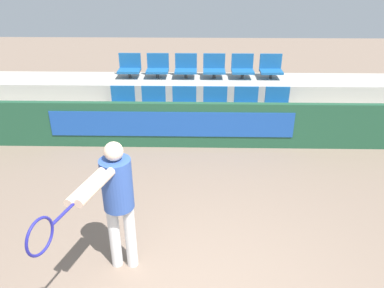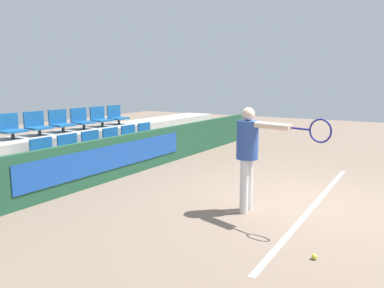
{
  "view_description": "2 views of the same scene",
  "coord_description": "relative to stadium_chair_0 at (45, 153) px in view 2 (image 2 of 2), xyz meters",
  "views": [
    {
      "loc": [
        -0.01,
        -2.7,
        3.37
      ],
      "look_at": [
        -0.11,
        2.08,
        0.96
      ],
      "focal_mm": 35.0,
      "sensor_mm": 36.0,
      "label": 1
    },
    {
      "loc": [
        -6.25,
        -1.52,
        2.04
      ],
      "look_at": [
        -0.65,
        1.87,
        0.96
      ],
      "focal_mm": 35.0,
      "sensor_mm": 36.0,
      "label": 2
    }
  ],
  "objects": [
    {
      "name": "court_baseline",
      "position": [
        1.61,
        -4.8,
        -0.67
      ],
      "size": [
        5.57,
        0.08,
        0.01
      ],
      "color": "white",
      "rests_on": "ground"
    },
    {
      "name": "stadium_chair_5",
      "position": [
        3.23,
        0.0,
        0.0
      ],
      "size": [
        0.5,
        0.39,
        0.53
      ],
      "color": "#333333",
      "rests_on": "bleacher_tier_front"
    },
    {
      "name": "stadium_chair_2",
      "position": [
        1.29,
        0.0,
        0.0
      ],
      "size": [
        0.5,
        0.39,
        0.53
      ],
      "color": "#333333",
      "rests_on": "bleacher_tier_front"
    },
    {
      "name": "ground_plane",
      "position": [
        1.61,
        -4.64,
        -0.67
      ],
      "size": [
        30.0,
        30.0,
        0.0
      ],
      "primitive_type": "plane",
      "color": "#7A6656"
    },
    {
      "name": "stadium_chair_11",
      "position": [
        3.23,
        1.06,
        0.44
      ],
      "size": [
        0.5,
        0.39,
        0.53
      ],
      "color": "#333333",
      "rests_on": "bleacher_tier_middle"
    },
    {
      "name": "bleacher_tier_middle",
      "position": [
        1.61,
        0.94,
        -0.24
      ],
      "size": [
        12.07,
        1.06,
        0.87
      ],
      "color": "#ADA89E",
      "rests_on": "ground"
    },
    {
      "name": "stadium_chair_0",
      "position": [
        0.0,
        0.0,
        0.0
      ],
      "size": [
        0.5,
        0.39,
        0.53
      ],
      "color": "#333333",
      "rests_on": "bleacher_tier_front"
    },
    {
      "name": "stadium_chair_3",
      "position": [
        1.94,
        0.0,
        0.0
      ],
      "size": [
        0.5,
        0.39,
        0.53
      ],
      "color": "#333333",
      "rests_on": "bleacher_tier_front"
    },
    {
      "name": "stadium_chair_7",
      "position": [
        0.65,
        1.06,
        0.44
      ],
      "size": [
        0.5,
        0.39,
        0.53
      ],
      "color": "#333333",
      "rests_on": "bleacher_tier_middle"
    },
    {
      "name": "tennis_player",
      "position": [
        0.7,
        -3.99,
        0.36
      ],
      "size": [
        0.57,
        1.49,
        1.66
      ],
      "rotation": [
        0.0,
        0.0,
        -0.29
      ],
      "color": "silver",
      "rests_on": "ground"
    },
    {
      "name": "stadium_chair_9",
      "position": [
        1.94,
        1.06,
        0.44
      ],
      "size": [
        0.5,
        0.39,
        0.53
      ],
      "color": "#333333",
      "rests_on": "bleacher_tier_middle"
    },
    {
      "name": "barrier_wall",
      "position": [
        1.6,
        -0.73,
        -0.22
      ],
      "size": [
        12.47,
        0.14,
        0.91
      ],
      "color": "#1E4C33",
      "rests_on": "ground"
    },
    {
      "name": "stadium_chair_4",
      "position": [
        2.58,
        0.0,
        0.0
      ],
      "size": [
        0.5,
        0.39,
        0.53
      ],
      "color": "#333333",
      "rests_on": "bleacher_tier_front"
    },
    {
      "name": "stadium_chair_10",
      "position": [
        2.58,
        1.06,
        0.44
      ],
      "size": [
        0.5,
        0.39,
        0.53
      ],
      "color": "#333333",
      "rests_on": "bleacher_tier_middle"
    },
    {
      "name": "stadium_chair_8",
      "position": [
        1.29,
        1.06,
        0.44
      ],
      "size": [
        0.5,
        0.39,
        0.53
      ],
      "color": "#333333",
      "rests_on": "bleacher_tier_middle"
    },
    {
      "name": "bleacher_tier_front",
      "position": [
        1.61,
        -0.12,
        -0.46
      ],
      "size": [
        12.07,
        1.06,
        0.44
      ],
      "color": "#ADA89E",
      "rests_on": "ground"
    },
    {
      "name": "tennis_ball",
      "position": [
        -0.41,
        -5.27,
        -0.64
      ],
      "size": [
        0.07,
        0.07,
        0.07
      ],
      "color": "#CCDB33",
      "rests_on": "ground"
    },
    {
      "name": "stadium_chair_6",
      "position": [
        0.0,
        1.06,
        0.44
      ],
      "size": [
        0.5,
        0.39,
        0.53
      ],
      "color": "#333333",
      "rests_on": "bleacher_tier_middle"
    },
    {
      "name": "stadium_chair_1",
      "position": [
        0.65,
        0.0,
        0.0
      ],
      "size": [
        0.5,
        0.39,
        0.53
      ],
      "color": "#333333",
      "rests_on": "bleacher_tier_front"
    }
  ]
}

